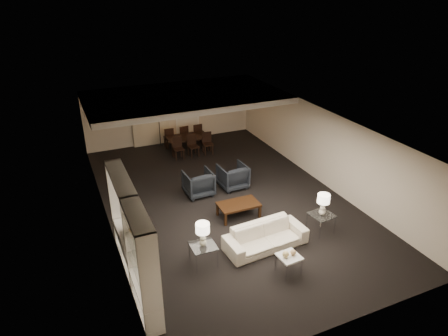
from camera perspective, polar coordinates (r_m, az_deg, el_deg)
floor at (r=12.51m, az=0.00°, el=-4.55°), size 11.00×11.00×0.00m
ceiling at (r=11.46m, az=0.00°, el=6.33°), size 7.00×11.00×0.02m
wall_back at (r=16.78m, az=-7.62°, el=7.90°), size 7.00×0.02×2.50m
wall_front at (r=7.97m, az=16.63°, el=-14.79°), size 7.00×0.02×2.50m
wall_left at (r=11.14m, az=-16.74°, el=-2.41°), size 0.02×11.00×2.50m
wall_right at (r=13.60m, az=13.66°, el=3.12°), size 0.02×11.00×2.50m
ceiling_soffit at (r=14.62m, az=-5.59°, el=10.06°), size 7.00×4.00×0.20m
curtains at (r=16.51m, az=-10.54°, el=7.21°), size 1.50×0.12×2.40m
door at (r=17.01m, az=-5.28°, el=7.55°), size 0.90×0.05×2.10m
painting at (r=17.32m, az=-0.89°, el=9.71°), size 0.95×0.04×0.65m
media_unit at (r=8.97m, az=-13.01°, el=-9.82°), size 0.38×3.40×2.35m
pendant_light at (r=14.85m, az=-4.41°, el=8.42°), size 0.52×0.52×0.24m
sofa at (r=10.36m, az=5.96°, el=-9.73°), size 2.19×0.98×0.63m
coffee_table at (r=11.59m, az=2.08°, el=-6.00°), size 1.18×0.69×0.42m
armchair_left at (r=12.66m, az=-3.68°, el=-2.15°), size 0.87×0.90×0.80m
armchair_right at (r=13.07m, az=1.26°, el=-1.17°), size 0.89×0.91×0.80m
side_table_left at (r=9.79m, az=-2.98°, el=-12.25°), size 0.60×0.60×0.55m
side_table_right at (r=11.20m, az=13.64°, el=-7.65°), size 0.66×0.66×0.55m
table_lamp_left at (r=9.45m, az=-3.05°, el=-9.48°), size 0.34×0.34×0.61m
table_lamp_right at (r=10.90m, az=13.95°, el=-5.10°), size 0.34×0.34×0.61m
marble_table at (r=9.66m, az=9.20°, el=-13.44°), size 0.52×0.52×0.49m
gold_gourd_a at (r=9.42m, az=8.81°, el=-12.08°), size 0.16×0.16×0.16m
gold_gourd_b at (r=9.51m, az=9.85°, el=-11.80°), size 0.14×0.14×0.14m
television at (r=9.49m, az=-13.47°, el=-8.43°), size 1.13×0.15×0.65m
vase_blue at (r=8.02m, az=-11.11°, el=-14.83°), size 0.15×0.15×0.16m
vase_amber at (r=8.41m, az=-12.82°, el=-8.48°), size 0.17×0.17×0.18m
floor_speaker at (r=10.13m, az=-13.29°, el=-9.09°), size 0.14×0.14×1.25m
dining_table at (r=16.04m, az=-5.16°, el=3.51°), size 1.65×0.96×0.57m
chair_nl at (r=15.24m, az=-6.52°, el=2.80°), size 0.40×0.40×0.85m
chair_nm at (r=15.41m, az=-4.39°, el=3.16°), size 0.42×0.42×0.85m
chair_nr at (r=15.60m, az=-2.32°, el=3.50°), size 0.43×0.43×0.85m
chair_fl at (r=16.41m, az=-7.91°, el=4.40°), size 0.43×0.43×0.85m
chair_fm at (r=16.56m, az=-5.91°, el=4.72°), size 0.42×0.42×0.85m
chair_fr at (r=16.74m, az=-3.96°, el=5.02°), size 0.41×0.41×0.85m
floor_lamp at (r=16.51m, az=-9.22°, el=5.82°), size 0.30×0.30×1.59m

